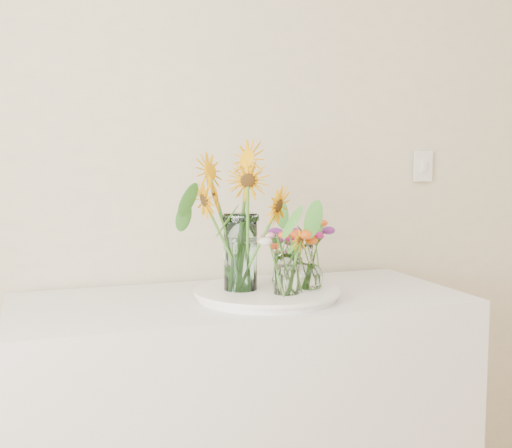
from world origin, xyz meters
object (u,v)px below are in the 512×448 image
small_vase_a (286,274)px  mason_jar (240,253)px  small_vase_c (284,267)px  counter (241,435)px  tray (267,294)px  small_vase_b (307,267)px

small_vase_a → mason_jar: bearing=137.5°
small_vase_a → small_vase_c: size_ratio=1.23×
counter → tray: tray is taller
small_vase_a → small_vase_b: size_ratio=0.90×
tray → mason_jar: size_ratio=1.78×
mason_jar → small_vase_a: size_ratio=1.87×
small_vase_b → small_vase_c: (-0.02, 0.14, -0.02)m
tray → small_vase_a: bearing=-69.4°
small_vase_a → tray: bearing=110.6°
small_vase_a → small_vase_b: (0.09, 0.05, 0.01)m
counter → mason_jar: size_ratio=5.84×
counter → tray: (0.07, -0.05, 0.46)m
mason_jar → small_vase_a: (0.11, -0.10, -0.06)m
mason_jar → small_vase_c: bearing=26.6°
tray → mason_jar: bearing=167.5°
counter → tray: 0.47m
tray → small_vase_c: 0.16m
small_vase_a → small_vase_b: small_vase_b is taller
mason_jar → tray: bearing=-12.5°
counter → small_vase_a: 0.56m
tray → counter: bearing=144.2°
tray → small_vase_c: bearing=47.4°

